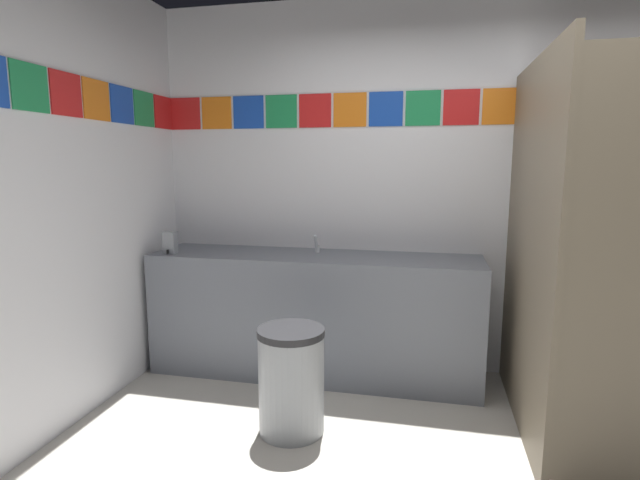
% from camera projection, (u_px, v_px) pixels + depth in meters
% --- Properties ---
extents(wall_back, '(4.44, 0.09, 2.71)m').
position_uv_depth(wall_back, '(457.00, 188.00, 3.54)').
color(wall_back, silver).
rests_on(wall_back, ground_plane).
extents(vanity_counter, '(2.36, 0.57, 0.89)m').
position_uv_depth(vanity_counter, '(314.00, 314.00, 3.58)').
color(vanity_counter, slate).
rests_on(vanity_counter, ground_plane).
extents(faucet_center, '(0.04, 0.10, 0.14)m').
position_uv_depth(faucet_center, '(317.00, 246.00, 3.59)').
color(faucet_center, silver).
rests_on(faucet_center, vanity_counter).
extents(soap_dispenser, '(0.09, 0.09, 0.16)m').
position_uv_depth(soap_dispenser, '(170.00, 243.00, 3.56)').
color(soap_dispenser, gray).
rests_on(soap_dispenser, vanity_counter).
extents(stall_divider, '(0.92, 1.39, 2.11)m').
position_uv_depth(stall_divider, '(574.00, 258.00, 2.52)').
color(stall_divider, '#726651').
rests_on(stall_divider, ground_plane).
extents(toilet, '(0.39, 0.49, 0.74)m').
position_uv_depth(toilet, '(598.00, 365.00, 3.02)').
color(toilet, white).
rests_on(toilet, ground_plane).
extents(trash_bin, '(0.38, 0.38, 0.62)m').
position_uv_depth(trash_bin, '(291.00, 380.00, 2.81)').
color(trash_bin, '#999EA3').
rests_on(trash_bin, ground_plane).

